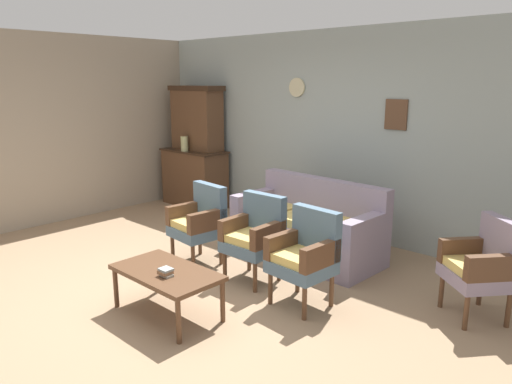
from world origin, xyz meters
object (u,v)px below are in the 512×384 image
(armchair_near_cabinet, at_px, (305,253))
(armchair_row_middle, at_px, (199,220))
(floral_couch, at_px, (308,229))
(vase_on_cabinet, at_px, (184,144))
(coffee_table, at_px, (167,275))
(armchair_by_doorway, at_px, (255,234))
(wingback_chair_by_fireplace, at_px, (483,264))
(side_cabinet, at_px, (195,178))
(book_stack_on_table, at_px, (166,272))

(armchair_near_cabinet, bearing_deg, armchair_row_middle, 178.90)
(floral_couch, bearing_deg, vase_on_cabinet, 171.20)
(armchair_near_cabinet, bearing_deg, coffee_table, -127.38)
(armchair_row_middle, relative_size, armchair_by_doorway, 1.00)
(wingback_chair_by_fireplace, bearing_deg, side_cabinet, 170.36)
(armchair_near_cabinet, distance_m, coffee_table, 1.27)
(floral_couch, bearing_deg, wingback_chair_by_fireplace, -5.73)
(floral_couch, relative_size, coffee_table, 1.83)
(wingback_chair_by_fireplace, bearing_deg, book_stack_on_table, -135.38)
(coffee_table, bearing_deg, armchair_row_middle, 126.28)
(side_cabinet, xyz_separation_m, floral_couch, (2.81, -0.62, -0.14))
(vase_on_cabinet, xyz_separation_m, armchair_row_middle, (2.05, -1.46, -0.55))
(armchair_near_cabinet, relative_size, book_stack_on_table, 7.38)
(armchair_row_middle, bearing_deg, armchair_by_doorway, 4.91)
(side_cabinet, bearing_deg, wingback_chair_by_fireplace, -9.64)
(vase_on_cabinet, relative_size, coffee_table, 0.24)
(coffee_table, height_order, book_stack_on_table, book_stack_on_table)
(floral_couch, bearing_deg, side_cabinet, 167.59)
(side_cabinet, height_order, armchair_row_middle, side_cabinet)
(wingback_chair_by_fireplace, bearing_deg, vase_on_cabinet, 172.48)
(vase_on_cabinet, distance_m, armchair_near_cabinet, 3.91)
(floral_couch, height_order, armchair_near_cabinet, same)
(armchair_near_cabinet, bearing_deg, armchair_by_doorway, 172.28)
(vase_on_cabinet, xyz_separation_m, armchair_near_cabinet, (3.57, -1.49, -0.55))
(side_cabinet, relative_size, floral_couch, 0.63)
(armchair_row_middle, distance_m, book_stack_on_table, 1.40)
(side_cabinet, distance_m, vase_on_cabinet, 0.61)
(wingback_chair_by_fireplace, relative_size, book_stack_on_table, 7.38)
(armchair_row_middle, bearing_deg, book_stack_on_table, -52.39)
(armchair_near_cabinet, bearing_deg, wingback_chair_by_fireplace, 33.36)
(wingback_chair_by_fireplace, bearing_deg, armchair_row_middle, -163.75)
(armchair_row_middle, xyz_separation_m, book_stack_on_table, (0.85, -1.11, -0.04))
(side_cabinet, relative_size, book_stack_on_table, 9.47)
(armchair_near_cabinet, relative_size, coffee_table, 0.90)
(armchair_by_doorway, relative_size, armchair_near_cabinet, 1.00)
(armchair_near_cabinet, xyz_separation_m, book_stack_on_table, (-0.67, -1.08, -0.04))
(side_cabinet, xyz_separation_m, armchair_by_doorway, (2.83, -1.57, 0.03))
(armchair_by_doorway, bearing_deg, armchair_near_cabinet, -7.72)
(armchair_near_cabinet, height_order, book_stack_on_table, armchair_near_cabinet)
(side_cabinet, relative_size, armchair_near_cabinet, 1.28)
(floral_couch, xyz_separation_m, book_stack_on_table, (0.08, -2.13, 0.13))
(side_cabinet, xyz_separation_m, vase_on_cabinet, (-0.02, -0.18, 0.58))
(armchair_row_middle, height_order, armchair_near_cabinet, same)
(vase_on_cabinet, bearing_deg, armchair_near_cabinet, -22.63)
(floral_couch, relative_size, armchair_near_cabinet, 2.03)
(side_cabinet, bearing_deg, book_stack_on_table, -43.59)
(vase_on_cabinet, distance_m, book_stack_on_table, 3.92)
(armchair_by_doorway, xyz_separation_m, armchair_near_cabinet, (0.72, -0.10, 0.00))
(armchair_row_middle, height_order, wingback_chair_by_fireplace, same)
(vase_on_cabinet, xyz_separation_m, wingback_chair_by_fireplace, (4.86, -0.64, -0.55))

